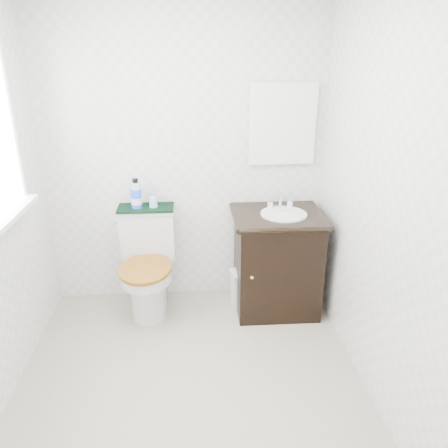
{
  "coord_description": "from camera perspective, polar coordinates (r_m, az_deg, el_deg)",
  "views": [
    {
      "loc": [
        0.04,
        -2.18,
        1.97
      ],
      "look_at": [
        0.27,
        0.75,
        0.81
      ],
      "focal_mm": 35.0,
      "sensor_mm": 36.0,
      "label": 1
    }
  ],
  "objects": [
    {
      "name": "floor",
      "position": [
        2.94,
        -4.37,
        -20.64
      ],
      "size": [
        2.4,
        2.4,
        0.0
      ],
      "primitive_type": "plane",
      "color": "#A79986",
      "rests_on": "ground"
    },
    {
      "name": "wall_back",
      "position": [
        3.46,
        -5.07,
        8.66
      ],
      "size": [
        2.4,
        0.0,
        2.4
      ],
      "primitive_type": "plane",
      "rotation": [
        1.57,
        0.0,
        0.0
      ],
      "color": "silver",
      "rests_on": "ground"
    },
    {
      "name": "wall_front",
      "position": [
        1.25,
        -5.57,
        -16.85
      ],
      "size": [
        2.4,
        0.0,
        2.4
      ],
      "primitive_type": "plane",
      "rotation": [
        -1.57,
        0.0,
        0.0
      ],
      "color": "silver",
      "rests_on": "ground"
    },
    {
      "name": "wall_right",
      "position": [
        2.54,
        20.47,
        2.53
      ],
      "size": [
        0.0,
        2.4,
        2.4
      ],
      "primitive_type": "plane",
      "rotation": [
        1.57,
        0.0,
        -1.57
      ],
      "color": "silver",
      "rests_on": "ground"
    },
    {
      "name": "mirror",
      "position": [
        3.46,
        7.63,
        12.78
      ],
      "size": [
        0.5,
        0.02,
        0.6
      ],
      "primitive_type": "cube",
      "color": "silver",
      "rests_on": "wall_back"
    },
    {
      "name": "toilet",
      "position": [
        3.55,
        -9.87,
        -5.73
      ],
      "size": [
        0.45,
        0.64,
        0.82
      ],
      "color": "silver",
      "rests_on": "floor"
    },
    {
      "name": "vanity",
      "position": [
        3.51,
        6.93,
        -4.6
      ],
      "size": [
        0.68,
        0.58,
        0.92
      ],
      "color": "black",
      "rests_on": "floor"
    },
    {
      "name": "trash_bin",
      "position": [
        3.63,
        2.64,
        -8.36
      ],
      "size": [
        0.24,
        0.2,
        0.31
      ],
      "color": "silver",
      "rests_on": "floor"
    },
    {
      "name": "towel",
      "position": [
        3.48,
        -10.19,
        2.09
      ],
      "size": [
        0.44,
        0.22,
        0.02
      ],
      "primitive_type": "cube",
      "color": "black",
      "rests_on": "toilet"
    },
    {
      "name": "mouthwash_bottle",
      "position": [
        3.44,
        -11.4,
        3.8
      ],
      "size": [
        0.08,
        0.08,
        0.23
      ],
      "color": "blue",
      "rests_on": "towel"
    },
    {
      "name": "cup",
      "position": [
        3.45,
        -9.22,
        2.89
      ],
      "size": [
        0.07,
        0.07,
        0.08
      ],
      "primitive_type": "cone",
      "color": "#98C8F9",
      "rests_on": "towel"
    },
    {
      "name": "soap_bar",
      "position": [
        3.48,
        6.78,
        2.3
      ],
      "size": [
        0.07,
        0.04,
        0.02
      ],
      "primitive_type": "ellipsoid",
      "color": "#1A7D6C",
      "rests_on": "vanity"
    }
  ]
}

